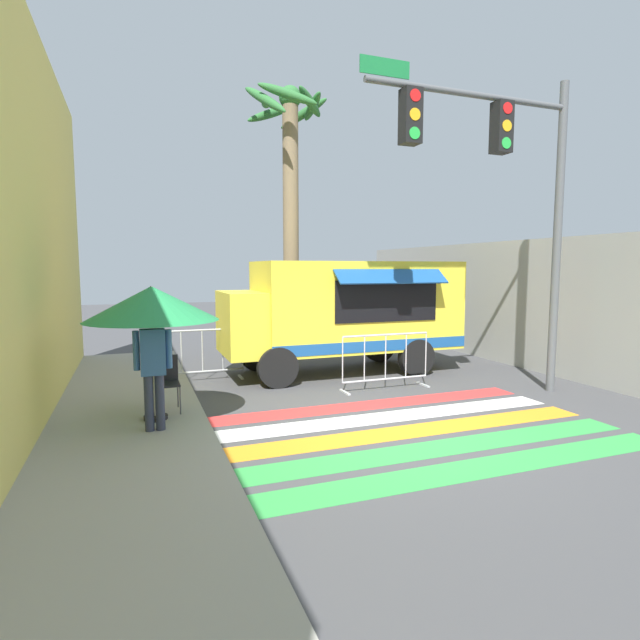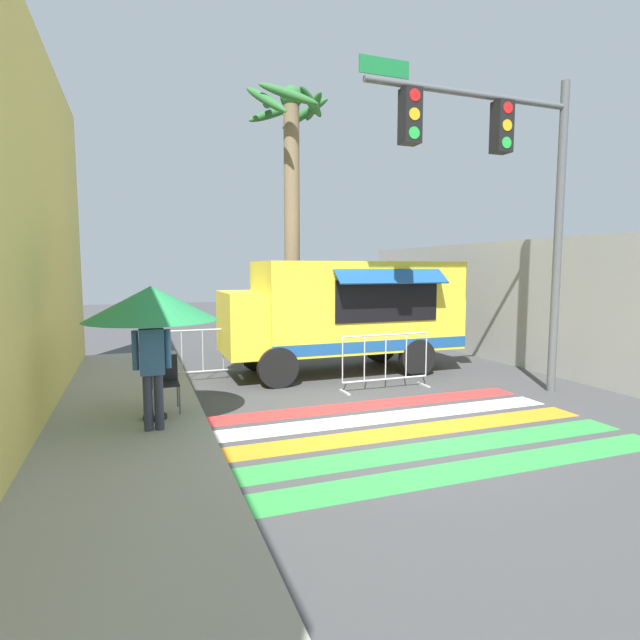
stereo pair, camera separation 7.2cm
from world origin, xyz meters
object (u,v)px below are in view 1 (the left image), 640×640
(food_truck, at_px, (340,309))
(patio_umbrella, at_px, (152,304))
(barricade_front, at_px, (386,362))
(vendor_person, at_px, (153,363))
(traffic_signal_pole, at_px, (502,170))
(folding_chair, at_px, (164,378))
(palm_tree, at_px, (290,182))
(barricade_side, at_px, (202,356))

(food_truck, bearing_deg, patio_umbrella, -147.03)
(patio_umbrella, xyz_separation_m, barricade_front, (4.49, 0.95, -1.36))
(barricade_front, bearing_deg, vendor_person, -161.68)
(traffic_signal_pole, xyz_separation_m, vendor_person, (-6.16, -0.19, -3.13))
(folding_chair, height_order, palm_tree, palm_tree)
(folding_chair, bearing_deg, barricade_side, 62.54)
(traffic_signal_pole, distance_m, palm_tree, 6.19)
(patio_umbrella, bearing_deg, food_truck, 32.97)
(traffic_signal_pole, height_order, vendor_person, traffic_signal_pole)
(food_truck, height_order, barricade_side, food_truck)
(folding_chair, bearing_deg, traffic_signal_pole, -14.92)
(food_truck, distance_m, patio_umbrella, 5.07)
(food_truck, xyz_separation_m, vendor_person, (-4.27, -3.30, -0.38))
(folding_chair, xyz_separation_m, palm_tree, (3.68, 4.91, 4.10))
(food_truck, xyz_separation_m, traffic_signal_pole, (1.89, -3.11, 2.74))
(traffic_signal_pole, relative_size, barricade_side, 3.33)
(patio_umbrella, relative_size, barricade_side, 1.15)
(patio_umbrella, xyz_separation_m, palm_tree, (3.84, 5.36, 2.86))
(barricade_front, bearing_deg, barricade_side, 148.59)
(vendor_person, relative_size, palm_tree, 0.24)
(traffic_signal_pole, height_order, barricade_side, traffic_signal_pole)
(traffic_signal_pole, distance_m, barricade_side, 7.09)
(patio_umbrella, height_order, palm_tree, palm_tree)
(palm_tree, bearing_deg, patio_umbrella, -125.62)
(traffic_signal_pole, relative_size, barricade_front, 3.11)
(patio_umbrella, relative_size, folding_chair, 2.29)
(patio_umbrella, height_order, folding_chair, patio_umbrella)
(food_truck, xyz_separation_m, folding_chair, (-4.08, -2.29, -0.83))
(food_truck, distance_m, barricade_front, 2.05)
(patio_umbrella, xyz_separation_m, folding_chair, (0.16, 0.46, -1.25))
(palm_tree, bearing_deg, barricade_side, -139.39)
(food_truck, distance_m, folding_chair, 4.75)
(patio_umbrella, bearing_deg, palm_tree, 54.38)
(traffic_signal_pole, bearing_deg, barricade_side, 146.10)
(barricade_front, distance_m, palm_tree, 6.14)
(barricade_side, distance_m, palm_tree, 5.55)
(vendor_person, bearing_deg, patio_umbrella, 97.45)
(vendor_person, height_order, palm_tree, palm_tree)
(patio_umbrella, distance_m, vendor_person, 0.97)
(folding_chair, distance_m, barricade_front, 4.36)
(traffic_signal_pole, height_order, palm_tree, palm_tree)
(patio_umbrella, relative_size, barricade_front, 1.07)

